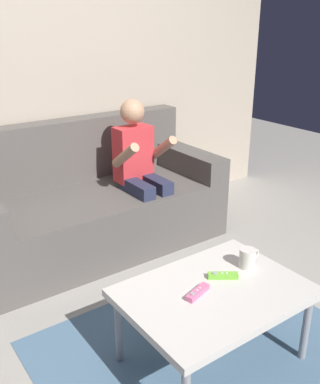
{
  "coord_description": "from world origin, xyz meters",
  "views": [
    {
      "loc": [
        -1.05,
        -1.14,
        1.51
      ],
      "look_at": [
        0.3,
        0.76,
        0.59
      ],
      "focal_mm": 40.97,
      "sensor_mm": 36.0,
      "label": 1
    }
  ],
  "objects_px": {
    "person_seated_on_couch": "(141,166)",
    "coffee_table": "(214,296)",
    "game_remote_lime_near_edge": "(223,276)",
    "game_remote_pink_center": "(198,292)",
    "coffee_mug": "(248,258)",
    "couch": "(93,205)"
  },
  "relations": [
    {
      "from": "person_seated_on_couch",
      "to": "coffee_table",
      "type": "bearing_deg",
      "value": -107.95
    },
    {
      "from": "game_remote_lime_near_edge",
      "to": "game_remote_pink_center",
      "type": "bearing_deg",
      "value": -169.13
    },
    {
      "from": "coffee_mug",
      "to": "game_remote_lime_near_edge",
      "type": "bearing_deg",
      "value": -178.31
    },
    {
      "from": "game_remote_lime_near_edge",
      "to": "game_remote_pink_center",
      "type": "xyz_separation_m",
      "value": [
        -0.18,
        -0.03,
        0.0
      ]
    },
    {
      "from": "game_remote_lime_near_edge",
      "to": "coffee_mug",
      "type": "bearing_deg",
      "value": 1.69
    },
    {
      "from": "couch",
      "to": "game_remote_lime_near_edge",
      "type": "xyz_separation_m",
      "value": [
        -0.0,
        -1.32,
        0.11
      ]
    },
    {
      "from": "coffee_table",
      "to": "coffee_mug",
      "type": "distance_m",
      "value": 0.28
    },
    {
      "from": "person_seated_on_couch",
      "to": "coffee_table",
      "type": "distance_m",
      "value": 1.27
    },
    {
      "from": "coffee_table",
      "to": "person_seated_on_couch",
      "type": "bearing_deg",
      "value": 72.05
    },
    {
      "from": "coffee_table",
      "to": "game_remote_lime_near_edge",
      "type": "height_order",
      "value": "game_remote_lime_near_edge"
    },
    {
      "from": "coffee_table",
      "to": "game_remote_pink_center",
      "type": "xyz_separation_m",
      "value": [
        -0.09,
        0.01,
        0.05
      ]
    },
    {
      "from": "coffee_table",
      "to": "coffee_mug",
      "type": "xyz_separation_m",
      "value": [
        0.26,
        0.05,
        0.08
      ]
    },
    {
      "from": "couch",
      "to": "game_remote_pink_center",
      "type": "xyz_separation_m",
      "value": [
        -0.19,
        -1.36,
        0.11
      ]
    },
    {
      "from": "game_remote_lime_near_edge",
      "to": "coffee_mug",
      "type": "distance_m",
      "value": 0.17
    },
    {
      "from": "coffee_mug",
      "to": "game_remote_pink_center",
      "type": "bearing_deg",
      "value": -173.47
    },
    {
      "from": "coffee_table",
      "to": "game_remote_pink_center",
      "type": "distance_m",
      "value": 0.1
    },
    {
      "from": "couch",
      "to": "coffee_mug",
      "type": "bearing_deg",
      "value": -82.95
    },
    {
      "from": "couch",
      "to": "coffee_table",
      "type": "distance_m",
      "value": 1.38
    },
    {
      "from": "person_seated_on_couch",
      "to": "game_remote_lime_near_edge",
      "type": "height_order",
      "value": "person_seated_on_couch"
    },
    {
      "from": "coffee_table",
      "to": "coffee_mug",
      "type": "bearing_deg",
      "value": 11.75
    },
    {
      "from": "person_seated_on_couch",
      "to": "coffee_table",
      "type": "relative_size",
      "value": 1.25
    },
    {
      "from": "coffee_table",
      "to": "game_remote_pink_center",
      "type": "height_order",
      "value": "game_remote_pink_center"
    }
  ]
}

